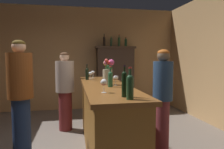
% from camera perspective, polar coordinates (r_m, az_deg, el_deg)
% --- Properties ---
extents(wall_back, '(5.67, 0.12, 2.89)m').
position_cam_1_polar(wall_back, '(6.01, -8.96, 4.34)').
color(wall_back, tan).
rests_on(wall_back, ground).
extents(bar_counter, '(0.67, 2.65, 1.06)m').
position_cam_1_polar(bar_counter, '(3.28, -1.84, -11.93)').
color(bar_counter, brown).
rests_on(bar_counter, ground).
extents(display_cabinet, '(1.10, 0.43, 1.78)m').
position_cam_1_polar(display_cabinet, '(5.84, 0.85, -0.70)').
color(display_cabinet, '#392B22').
rests_on(display_cabinet, ground).
extents(wine_bottle_rose, '(0.07, 0.07, 0.30)m').
position_cam_1_polar(wine_bottle_rose, '(2.91, -0.44, -1.06)').
color(wine_bottle_rose, '#235332').
rests_on(wine_bottle_rose, bar_counter).
extents(wine_bottle_merlot, '(0.06, 0.06, 0.33)m').
position_cam_1_polar(wine_bottle_merlot, '(2.16, 3.46, -2.33)').
color(wine_bottle_merlot, black).
rests_on(wine_bottle_merlot, bar_counter).
extents(wine_bottle_chardonnay, '(0.06, 0.06, 0.29)m').
position_cam_1_polar(wine_bottle_chardonnay, '(3.89, -6.88, 0.36)').
color(wine_bottle_chardonnay, black).
rests_on(wine_bottle_chardonnay, bar_counter).
extents(wine_bottle_syrah, '(0.08, 0.08, 0.33)m').
position_cam_1_polar(wine_bottle_syrah, '(3.60, -0.42, 0.50)').
color(wine_bottle_syrah, '#203920').
rests_on(wine_bottle_syrah, bar_counter).
extents(wine_bottle_riesling, '(0.07, 0.07, 0.32)m').
position_cam_1_polar(wine_bottle_riesling, '(2.03, 4.99, -3.06)').
color(wine_bottle_riesling, '#1F3D24').
rests_on(wine_bottle_riesling, bar_counter).
extents(wine_bottle_pinot, '(0.06, 0.06, 0.34)m').
position_cam_1_polar(wine_bottle_pinot, '(3.98, -1.05, 0.88)').
color(wine_bottle_pinot, '#1C3F22').
rests_on(wine_bottle_pinot, bar_counter).
extents(wine_glass_front, '(0.07, 0.07, 0.15)m').
position_cam_1_polar(wine_glass_front, '(4.23, -5.27, 0.51)').
color(wine_glass_front, white).
rests_on(wine_glass_front, bar_counter).
extents(wine_glass_mid, '(0.08, 0.08, 0.16)m').
position_cam_1_polar(wine_glass_mid, '(2.42, -2.26, -2.34)').
color(wine_glass_mid, white).
rests_on(wine_glass_mid, bar_counter).
extents(wine_glass_rear, '(0.08, 0.08, 0.15)m').
position_cam_1_polar(wine_glass_rear, '(3.07, 1.03, -0.99)').
color(wine_glass_rear, white).
rests_on(wine_glass_rear, bar_counter).
extents(wine_glass_spare, '(0.08, 0.08, 0.14)m').
position_cam_1_polar(wine_glass_spare, '(4.03, -6.00, 0.23)').
color(wine_glass_spare, white).
rests_on(wine_glass_spare, bar_counter).
extents(flower_arrangement, '(0.18, 0.16, 0.40)m').
position_cam_1_polar(flower_arrangement, '(3.14, -1.21, 0.41)').
color(flower_arrangement, tan).
rests_on(flower_arrangement, bar_counter).
extents(cheese_plate, '(0.18, 0.18, 0.01)m').
position_cam_1_polar(cheese_plate, '(3.31, -1.51, -2.39)').
color(cheese_plate, white).
rests_on(cheese_plate, bar_counter).
extents(display_bottle_left, '(0.06, 0.06, 0.34)m').
position_cam_1_polar(display_bottle_left, '(5.78, -2.16, 9.24)').
color(display_bottle_left, black).
rests_on(display_bottle_left, display_cabinet).
extents(display_bottle_midleft, '(0.06, 0.06, 0.29)m').
position_cam_1_polar(display_bottle_midleft, '(5.81, -0.23, 9.03)').
color(display_bottle_midleft, '#2A442B').
rests_on(display_bottle_midleft, display_cabinet).
extents(display_bottle_center, '(0.07, 0.07, 0.34)m').
position_cam_1_polar(display_bottle_center, '(5.86, 1.96, 9.14)').
color(display_bottle_center, '#294827').
rests_on(display_bottle_center, display_cabinet).
extents(display_bottle_midright, '(0.07, 0.07, 0.27)m').
position_cam_1_polar(display_bottle_midright, '(5.90, 3.83, 8.89)').
color(display_bottle_midright, '#224627').
rests_on(display_bottle_midright, display_cabinet).
extents(patron_tall, '(0.36, 0.36, 1.73)m').
position_cam_1_polar(patron_tall, '(3.33, -23.95, -4.75)').
color(patron_tall, navy).
rests_on(patron_tall, ground).
extents(patron_redhead, '(0.37, 0.37, 1.58)m').
position_cam_1_polar(patron_redhead, '(4.28, -12.83, -3.67)').
color(patron_redhead, maroon).
rests_on(patron_redhead, ground).
extents(bartender, '(0.30, 0.30, 1.60)m').
position_cam_1_polar(bartender, '(3.31, 13.80, -5.52)').
color(bartender, maroon).
rests_on(bartender, ground).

